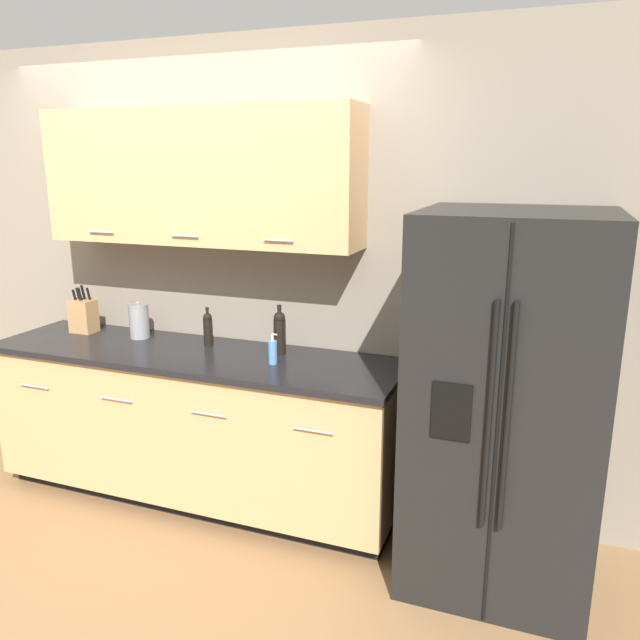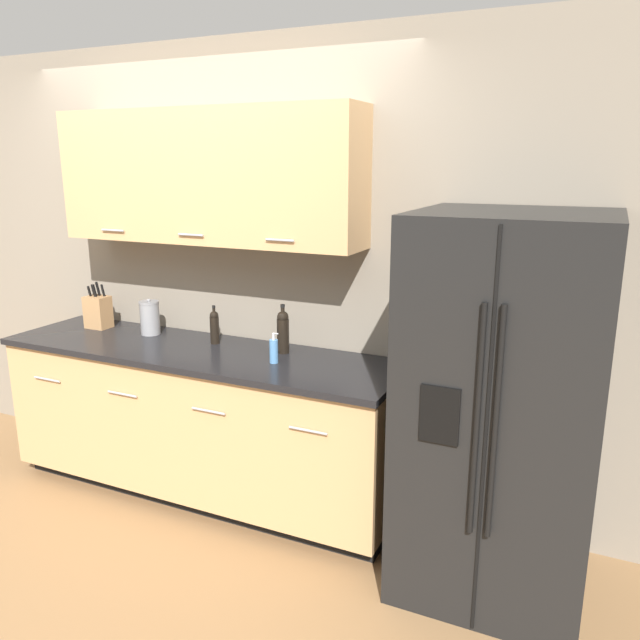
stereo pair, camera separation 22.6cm
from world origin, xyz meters
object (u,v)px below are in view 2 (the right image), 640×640
Objects in this scene: steel_canister at (150,318)px; knife_block at (98,311)px; oil_bottle at (215,326)px; refrigerator at (502,408)px; wine_bottle at (283,331)px; soap_dispenser at (274,351)px.

knife_block is at bearing -177.84° from steel_canister.
knife_block is 1.30× the size of oil_bottle.
steel_canister is (-0.47, 0.00, 0.00)m from oil_bottle.
wine_bottle is (-1.22, 0.22, 0.16)m from refrigerator.
steel_canister is at bearing 174.16° from refrigerator.
steel_canister is (-2.15, 0.22, 0.14)m from refrigerator.
refrigerator reaches higher than steel_canister.
oil_bottle is (0.88, 0.01, -0.00)m from knife_block.
oil_bottle is 0.47m from steel_canister.
oil_bottle is (-0.49, 0.17, 0.04)m from soap_dispenser.
wine_bottle is 0.19m from soap_dispenser.
refrigerator is 1.69m from oil_bottle.
steel_canister is (-0.92, -0.00, -0.02)m from wine_bottle.
soap_dispenser is (0.04, -0.18, -0.06)m from wine_bottle.
wine_bottle is (1.33, 0.02, 0.02)m from knife_block.
steel_canister is at bearing 179.65° from oil_bottle.
steel_canister reaches higher than soap_dispenser.
refrigerator is 2.16m from steel_canister.
wine_bottle is 1.24× the size of steel_canister.
wine_bottle is 0.45m from oil_bottle.
knife_block is 0.88m from oil_bottle.
steel_canister is at bearing 169.72° from soap_dispenser.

